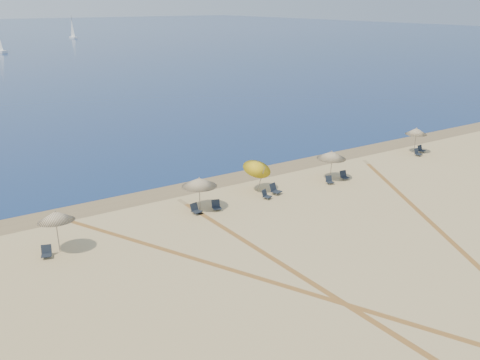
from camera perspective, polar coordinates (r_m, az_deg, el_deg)
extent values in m
plane|color=olive|center=(39.86, -3.19, -0.22)|extent=(500.00, 500.00, 0.00)
cylinder|color=gray|center=(30.31, -19.12, -5.35)|extent=(0.05, 0.25, 2.23)
cone|color=beige|center=(29.86, -19.27, -3.71)|extent=(1.97, 2.01, 0.72)
sphere|color=gray|center=(29.75, -19.33, -3.18)|extent=(0.08, 0.08, 0.08)
cylinder|color=gray|center=(34.41, -4.38, -1.60)|extent=(0.05, 0.05, 2.03)
cone|color=beige|center=(34.11, -4.41, -0.23)|extent=(2.30, 2.30, 0.55)
sphere|color=gray|center=(34.02, -4.43, 0.25)|extent=(0.08, 0.08, 0.08)
cylinder|color=gray|center=(37.28, 2.26, 0.08)|extent=(0.05, 0.95, 2.06)
cone|color=gold|center=(37.31, 1.93, 1.52)|extent=(2.03, 2.07, 1.33)
sphere|color=gray|center=(37.23, 1.93, 1.96)|extent=(0.08, 0.08, 0.08)
cylinder|color=gray|center=(40.60, 9.81, 1.44)|extent=(0.05, 0.12, 2.10)
cone|color=beige|center=(40.37, 9.85, 2.67)|extent=(2.21, 2.23, 0.63)
sphere|color=gray|center=(40.29, 9.88, 3.08)|extent=(0.08, 0.08, 0.08)
cylinder|color=gray|center=(49.75, 18.38, 3.99)|extent=(0.05, 0.05, 2.14)
cone|color=beige|center=(49.53, 18.49, 5.01)|extent=(1.90, 1.90, 0.55)
sphere|color=gray|center=(49.47, 18.53, 5.35)|extent=(0.08, 0.08, 0.08)
cube|color=black|center=(30.12, -20.15, -7.61)|extent=(0.67, 0.67, 0.05)
cube|color=black|center=(30.25, -20.17, -7.00)|extent=(0.56, 0.35, 0.47)
cylinder|color=#A5A5AD|center=(30.01, -20.44, -7.93)|extent=(0.02, 0.02, 0.17)
cylinder|color=#A5A5AD|center=(29.96, -19.64, -7.87)|extent=(0.02, 0.02, 0.17)
cube|color=black|center=(33.96, -4.68, -3.40)|extent=(0.64, 0.64, 0.05)
cube|color=black|center=(34.07, -4.98, -2.90)|extent=(0.58, 0.30, 0.49)
cylinder|color=#A5A5AD|center=(33.70, -4.80, -3.75)|extent=(0.02, 0.02, 0.18)
cylinder|color=#A5A5AD|center=(33.96, -4.22, -3.55)|extent=(0.02, 0.02, 0.18)
cube|color=black|center=(34.44, -2.51, -3.03)|extent=(0.67, 0.67, 0.05)
cube|color=black|center=(34.59, -2.64, -2.51)|extent=(0.58, 0.34, 0.48)
cylinder|color=#A5A5AD|center=(34.26, -2.69, -3.32)|extent=(0.02, 0.02, 0.18)
cylinder|color=#A5A5AD|center=(34.37, -1.99, -3.23)|extent=(0.02, 0.02, 0.18)
cube|color=black|center=(36.44, 2.97, -1.80)|extent=(0.67, 0.67, 0.05)
cube|color=black|center=(36.48, 2.64, -1.40)|extent=(0.54, 0.37, 0.45)
cylinder|color=#A5A5AD|center=(36.17, 2.98, -2.11)|extent=(0.02, 0.02, 0.17)
cylinder|color=#A5A5AD|center=(36.50, 3.31, -1.92)|extent=(0.02, 0.02, 0.17)
cube|color=black|center=(37.33, 3.95, -1.25)|extent=(0.77, 0.77, 0.06)
cube|color=black|center=(37.40, 3.58, -0.77)|extent=(0.65, 0.40, 0.55)
cylinder|color=#A5A5AD|center=(37.01, 3.93, -1.60)|extent=(0.03, 0.03, 0.20)
cylinder|color=#A5A5AD|center=(37.39, 4.37, -1.40)|extent=(0.03, 0.03, 0.20)
cube|color=black|center=(39.89, 9.69, -0.21)|extent=(0.61, 0.61, 0.04)
cube|color=black|center=(40.02, 9.55, 0.18)|extent=(0.52, 0.31, 0.44)
cylinder|color=#A5A5AD|center=(39.71, 9.60, -0.42)|extent=(0.02, 0.02, 0.16)
cylinder|color=#A5A5AD|center=(39.88, 10.11, -0.37)|extent=(0.02, 0.02, 0.16)
cube|color=black|center=(41.05, 11.26, 0.27)|extent=(0.62, 0.62, 0.05)
cube|color=black|center=(41.18, 11.06, 0.69)|extent=(0.57, 0.27, 0.49)
cylinder|color=#A5A5AD|center=(40.82, 11.20, 0.03)|extent=(0.02, 0.02, 0.18)
cylinder|color=#A5A5AD|center=(41.07, 11.69, 0.12)|extent=(0.02, 0.02, 0.18)
cube|color=black|center=(49.04, 18.71, 2.66)|extent=(0.57, 0.57, 0.05)
cube|color=black|center=(49.11, 18.49, 2.99)|extent=(0.54, 0.24, 0.47)
cylinder|color=#A5A5AD|center=(48.78, 18.74, 2.47)|extent=(0.02, 0.02, 0.17)
cylinder|color=#A5A5AD|center=(49.13, 19.01, 2.55)|extent=(0.02, 0.02, 0.17)
cube|color=black|center=(50.28, 19.05, 3.01)|extent=(0.55, 0.55, 0.05)
cube|color=black|center=(50.37, 18.84, 3.33)|extent=(0.53, 0.22, 0.47)
cylinder|color=#A5A5AD|center=(50.03, 19.07, 2.83)|extent=(0.02, 0.02, 0.17)
cylinder|color=#A5A5AD|center=(50.36, 19.35, 2.90)|extent=(0.02, 0.02, 0.17)
cube|color=white|center=(205.54, -17.54, 14.45)|extent=(1.46, 5.28, 0.57)
cylinder|color=gray|center=(205.34, -17.65, 15.48)|extent=(0.11, 0.11, 7.64)
plane|color=tan|center=(25.44, 9.87, -12.18)|extent=(28.29, 28.29, 0.00)
plane|color=tan|center=(26.12, 8.17, -11.20)|extent=(28.29, 28.29, 0.00)
plane|color=tan|center=(33.36, 21.05, -5.43)|extent=(38.02, 38.02, 0.00)
plane|color=tan|center=(34.26, 20.28, -4.69)|extent=(38.02, 38.02, 0.00)
plane|color=tan|center=(26.95, 0.14, -9.98)|extent=(37.12, 37.12, 0.00)
plane|color=tan|center=(27.47, -1.84, -9.40)|extent=(37.12, 37.12, 0.00)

